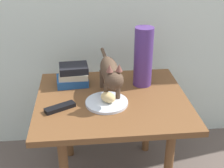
{
  "coord_description": "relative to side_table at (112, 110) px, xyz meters",
  "views": [
    {
      "loc": [
        -0.14,
        -1.36,
        1.32
      ],
      "look_at": [
        0.0,
        0.0,
        0.63
      ],
      "focal_mm": 49.02,
      "sensor_mm": 36.0,
      "label": 1
    }
  ],
  "objects": [
    {
      "name": "side_table",
      "position": [
        0.0,
        0.0,
        0.0
      ],
      "size": [
        0.77,
        0.67,
        0.55
      ],
      "color": "brown",
      "rests_on": "ground"
    },
    {
      "name": "tv_remote",
      "position": [
        -0.26,
        -0.09,
        0.08
      ],
      "size": [
        0.15,
        0.11,
        0.02
      ],
      "primitive_type": "cube",
      "rotation": [
        0.0,
        0.0,
        0.5
      ],
      "color": "black",
      "rests_on": "side_table"
    },
    {
      "name": "green_vase",
      "position": [
        0.18,
        0.14,
        0.23
      ],
      "size": [
        0.1,
        0.1,
        0.33
      ],
      "primitive_type": "cylinder",
      "color": "#4C2D72",
      "rests_on": "side_table"
    },
    {
      "name": "book_stack",
      "position": [
        -0.2,
        0.18,
        0.13
      ],
      "size": [
        0.18,
        0.14,
        0.11
      ],
      "color": "#1E4C8C",
      "rests_on": "side_table"
    },
    {
      "name": "cat",
      "position": [
        -0.01,
        0.02,
        0.2
      ],
      "size": [
        0.11,
        0.48,
        0.23
      ],
      "color": "#4C3828",
      "rests_on": "side_table"
    },
    {
      "name": "plate",
      "position": [
        -0.03,
        -0.06,
        0.08
      ],
      "size": [
        0.21,
        0.21,
        0.01
      ],
      "primitive_type": "cylinder",
      "color": "silver",
      "rests_on": "side_table"
    },
    {
      "name": "bread_roll",
      "position": [
        -0.03,
        -0.06,
        0.11
      ],
      "size": [
        0.1,
        0.1,
        0.05
      ],
      "primitive_type": "ellipsoid",
      "rotation": [
        0.0,
        0.0,
        2.36
      ],
      "color": "#E0BC7A",
      "rests_on": "plate"
    }
  ]
}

